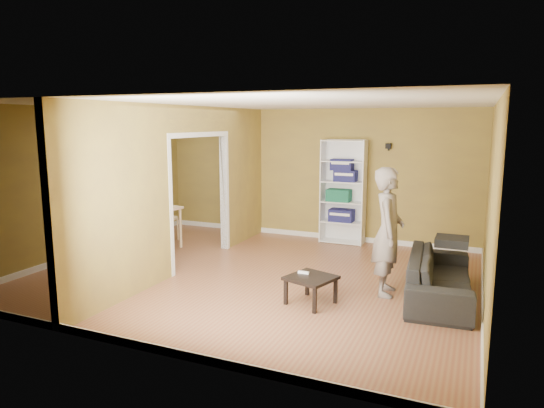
{
  "coord_description": "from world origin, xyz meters",
  "views": [
    {
      "loc": [
        3.09,
        -6.53,
        2.34
      ],
      "look_at": [
        0.2,
        0.2,
        1.1
      ],
      "focal_mm": 32.0,
      "sensor_mm": 36.0,
      "label": 1
    }
  ],
  "objects": [
    {
      "name": "paper_box_navy_a",
      "position": [
        0.67,
        2.56,
        0.54
      ],
      "size": [
        0.46,
        0.3,
        0.24
      ],
      "primitive_type": "cube",
      "color": "navy",
      "rests_on": "bookshelf"
    },
    {
      "name": "sofa",
      "position": [
        2.7,
        0.09,
        0.39
      ],
      "size": [
        2.11,
        1.02,
        0.78
      ],
      "primitive_type": "imported",
      "rotation": [
        0.0,
        0.0,
        1.64
      ],
      "color": "black",
      "rests_on": "ground"
    },
    {
      "name": "chair_left",
      "position": [
        -3.32,
        0.7,
        0.44
      ],
      "size": [
        0.41,
        0.41,
        0.88
      ],
      "primitive_type": null,
      "rotation": [
        0.0,
        0.0,
        -1.56
      ],
      "color": "beige",
      "rests_on": "ground"
    },
    {
      "name": "coffee_table",
      "position": [
        1.18,
        -0.8,
        0.31
      ],
      "size": [
        0.55,
        0.55,
        0.37
      ],
      "rotation": [
        0.0,
        0.0,
        -0.31
      ],
      "color": "black",
      "rests_on": "ground"
    },
    {
      "name": "bookshelf",
      "position": [
        0.69,
        2.61,
        1.01
      ],
      "size": [
        0.85,
        0.37,
        2.01
      ],
      "color": "white",
      "rests_on": "ground"
    },
    {
      "name": "wall_speaker",
      "position": [
        1.5,
        2.69,
        1.9
      ],
      "size": [
        0.1,
        0.1,
        0.1
      ],
      "primitive_type": "cube",
      "color": "black",
      "rests_on": "room_shell"
    },
    {
      "name": "chair_near",
      "position": [
        -2.64,
        0.13,
        0.45
      ],
      "size": [
        0.42,
        0.42,
        0.9
      ],
      "primitive_type": null,
      "rotation": [
        0.0,
        0.0,
        0.01
      ],
      "color": "#D8B97D",
      "rests_on": "ground"
    },
    {
      "name": "person",
      "position": [
        2.01,
        -0.03,
        1.03
      ],
      "size": [
        0.82,
        0.67,
        2.06
      ],
      "primitive_type": "imported",
      "rotation": [
        0.0,
        0.0,
        1.7
      ],
      "color": "slate",
      "rests_on": "ground"
    },
    {
      "name": "paper_box_navy_b",
      "position": [
        0.73,
        2.56,
        1.32
      ],
      "size": [
        0.42,
        0.27,
        0.21
      ],
      "primitive_type": "cube",
      "color": "navy",
      "rests_on": "bookshelf"
    },
    {
      "name": "dining_table",
      "position": [
        -2.62,
        0.68,
        0.71
      ],
      "size": [
        1.26,
        0.84,
        0.79
      ],
      "rotation": [
        0.0,
        0.0,
        -0.12
      ],
      "color": "beige",
      "rests_on": "ground"
    },
    {
      "name": "paper_box_teal",
      "position": [
        0.61,
        2.56,
        0.93
      ],
      "size": [
        0.45,
        0.3,
        0.23
      ],
      "primitive_type": "cube",
      "color": "teal",
      "rests_on": "bookshelf"
    },
    {
      "name": "game_controller",
      "position": [
        1.05,
        -0.72,
        0.38
      ],
      "size": [
        0.15,
        0.04,
        0.03
      ],
      "primitive_type": "cube",
      "color": "white",
      "rests_on": "coffee_table"
    },
    {
      "name": "room_shell",
      "position": [
        0.0,
        0.0,
        1.3
      ],
      "size": [
        6.5,
        6.5,
        6.5
      ],
      "color": "#8B6040",
      "rests_on": "ground"
    },
    {
      "name": "paper_box_navy_c",
      "position": [
        0.65,
        2.56,
        1.53
      ],
      "size": [
        0.41,
        0.27,
        0.21
      ],
      "primitive_type": "cube",
      "color": "navy",
      "rests_on": "bookshelf"
    },
    {
      "name": "partition",
      "position": [
        -1.2,
        0.0,
        1.3
      ],
      "size": [
        0.22,
        5.5,
        2.6
      ],
      "primitive_type": null,
      "color": "olive",
      "rests_on": "ground"
    },
    {
      "name": "chair_far",
      "position": [
        -2.57,
        1.33,
        0.48
      ],
      "size": [
        0.54,
        0.54,
        0.96
      ],
      "primitive_type": null,
      "rotation": [
        0.0,
        0.0,
        2.89
      ],
      "color": "tan",
      "rests_on": "ground"
    }
  ]
}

